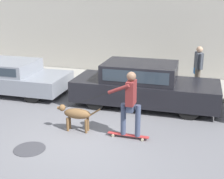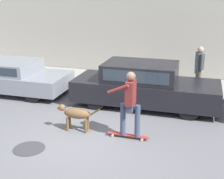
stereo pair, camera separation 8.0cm
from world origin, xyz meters
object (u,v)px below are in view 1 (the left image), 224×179
(parked_car_1, at_px, (144,86))
(pedestrian_with_bag, at_px, (198,66))
(fire_hydrant, at_px, (81,82))
(skateboarder, at_px, (130,101))
(parked_car_0, at_px, (10,77))
(dog, at_px, (76,114))

(parked_car_1, distance_m, pedestrian_with_bag, 2.51)
(parked_car_1, height_order, fire_hydrant, parked_car_1)
(skateboarder, bearing_deg, parked_car_0, -24.43)
(parked_car_0, xyz_separation_m, dog, (3.60, -2.36, -0.11))
(parked_car_0, xyz_separation_m, pedestrian_with_bag, (6.49, 1.93, 0.40))
(parked_car_0, bearing_deg, dog, -34.20)
(fire_hydrant, bearing_deg, dog, -70.14)
(dog, height_order, pedestrian_with_bag, pedestrian_with_bag)
(parked_car_1, bearing_deg, skateboarder, -87.58)
(parked_car_1, bearing_deg, dog, -119.89)
(parked_car_0, relative_size, dog, 3.57)
(skateboarder, relative_size, pedestrian_with_bag, 1.48)
(parked_car_1, bearing_deg, parked_car_0, 179.23)
(parked_car_0, height_order, skateboarder, skateboarder)
(parked_car_1, height_order, dog, parked_car_1)
(parked_car_0, bearing_deg, skateboarder, -26.17)
(skateboarder, bearing_deg, dog, 0.08)
(skateboarder, xyz_separation_m, fire_hydrant, (-2.59, 3.16, -0.64))
(parked_car_0, height_order, dog, parked_car_0)
(pedestrian_with_bag, bearing_deg, parked_car_1, -145.64)
(parked_car_0, distance_m, pedestrian_with_bag, 6.78)
(dog, height_order, fire_hydrant, dog)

